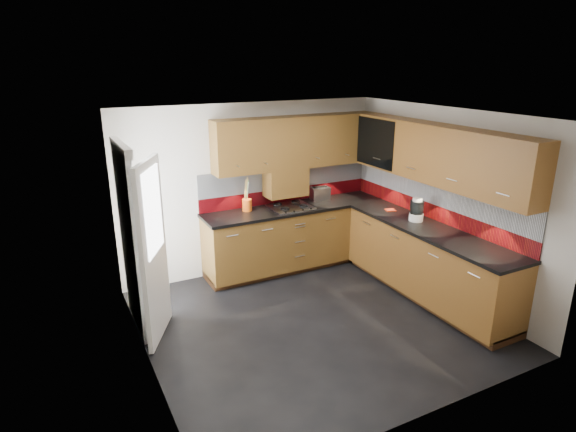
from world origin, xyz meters
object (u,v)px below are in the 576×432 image
utensil_pot (247,204)px  food_processor (417,210)px  toaster (320,193)px  gas_hob (291,207)px

utensil_pot → food_processor: bearing=-38.3°
utensil_pot → toaster: 1.19m
gas_hob → toaster: (0.58, 0.17, 0.08)m
toaster → food_processor: bearing=-67.1°
toaster → food_processor: (0.60, -1.43, 0.04)m
gas_hob → utensil_pot: utensil_pot is taller
food_processor → toaster: bearing=112.9°
utensil_pot → food_processor: size_ratio=1.54×
gas_hob → food_processor: food_processor is taller
gas_hob → food_processor: (1.18, -1.26, 0.13)m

